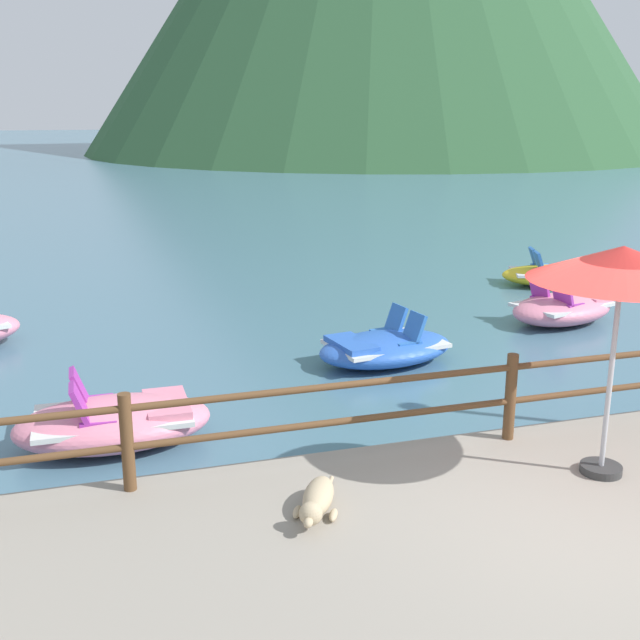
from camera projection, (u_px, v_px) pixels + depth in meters
ground_plane at (158, 177)px, 43.92m from camera, size 200.00×200.00×0.00m
dock_railing at (511, 388)px, 8.20m from camera, size 23.92×0.12×0.95m
beach_umbrella at (622, 267)px, 7.03m from camera, size 1.70×1.70×2.24m
dog_resting at (317, 500)px, 6.79m from camera, size 0.58×0.98×0.26m
pedal_boat_0 at (385, 347)px, 12.00m from camera, size 2.38×1.67×0.82m
pedal_boat_2 at (114, 422)px, 9.07m from camera, size 2.27×1.34×0.88m
pedal_boat_3 at (562, 308)px, 14.24m from camera, size 2.45×1.87×0.86m
pedal_boat_5 at (552, 275)px, 17.26m from camera, size 2.45×1.89×0.80m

